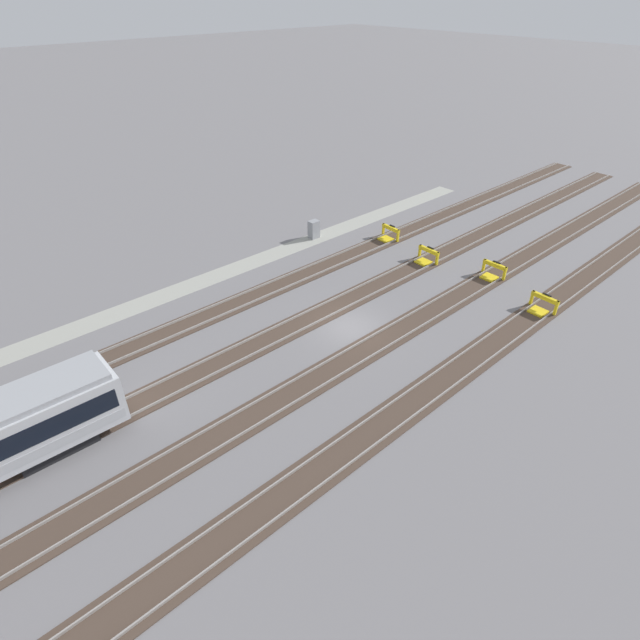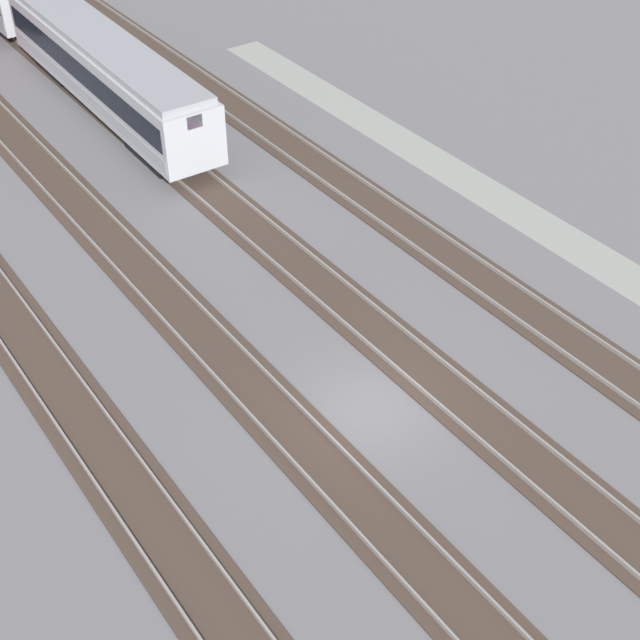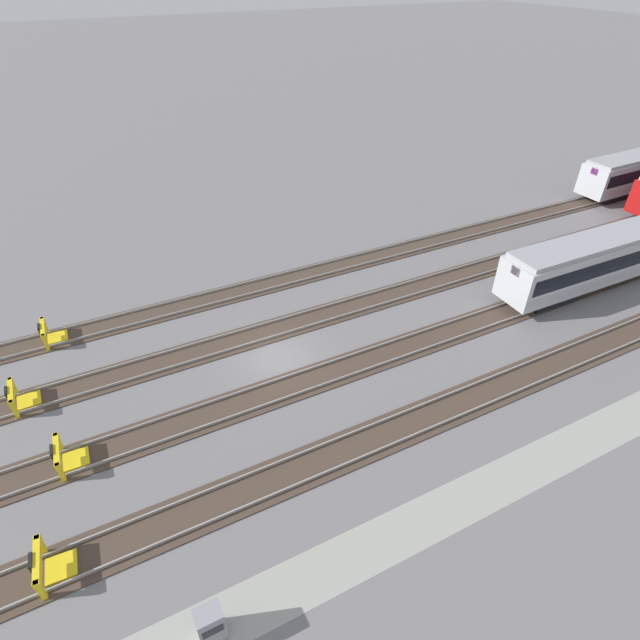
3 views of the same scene
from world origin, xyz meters
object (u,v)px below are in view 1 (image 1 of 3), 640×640
Objects in this scene: electrical_cabinet at (314,229)px; bumper_stop_far_inner_track at (542,305)px; bumper_stop_middle_track at (492,272)px; bumper_stop_nearest_track at (389,234)px; bumper_stop_near_inner_track at (426,257)px.

bumper_stop_far_inner_track is at bearing 101.11° from electrical_cabinet.
bumper_stop_middle_track is 15.74m from electrical_cabinet.
bumper_stop_nearest_track is 1.26× the size of electrical_cabinet.
bumper_stop_nearest_track is 15.01m from bumper_stop_far_inner_track.
bumper_stop_far_inner_track is 1.25× the size of electrical_cabinet.
electrical_cabinet is (3.87, -19.71, 0.29)m from bumper_stop_far_inner_track.
bumper_stop_far_inner_track is at bearing 71.49° from bumper_stop_middle_track.
bumper_stop_near_inner_track is 5.32m from bumper_stop_middle_track.
electrical_cabinet is (5.54, -14.73, 0.29)m from bumper_stop_middle_track.
bumper_stop_nearest_track is 1.00× the size of bumper_stop_far_inner_track.
bumper_stop_middle_track is (-1.79, 5.01, 0.00)m from bumper_stop_near_inner_track.
electrical_cabinet reaches higher than bumper_stop_nearest_track.
bumper_stop_nearest_track is 6.68m from electrical_cabinet.
bumper_stop_far_inner_track is at bearing 86.78° from bumper_stop_nearest_track.
bumper_stop_nearest_track is 1.00× the size of bumper_stop_middle_track.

